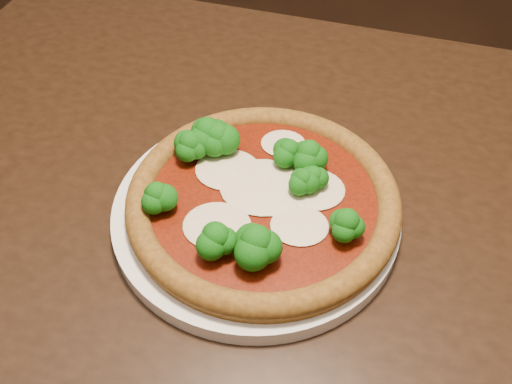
{
  "coord_description": "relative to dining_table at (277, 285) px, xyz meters",
  "views": [
    {
      "loc": [
        0.22,
        -0.4,
        1.22
      ],
      "look_at": [
        0.18,
        -0.0,
        0.79
      ],
      "focal_mm": 40.0,
      "sensor_mm": 36.0,
      "label": 1
    }
  ],
  "objects": [
    {
      "name": "pizza",
      "position": [
        -0.02,
        0.02,
        0.13
      ],
      "size": [
        0.29,
        0.29,
        0.06
      ],
      "rotation": [
        0.0,
        0.0,
        -0.29
      ],
      "color": "brown",
      "rests_on": "plate"
    },
    {
      "name": "plate",
      "position": [
        -0.03,
        0.02,
        0.11
      ],
      "size": [
        0.3,
        0.3,
        0.02
      ],
      "primitive_type": "cylinder",
      "color": "white",
      "rests_on": "dining_table"
    },
    {
      "name": "dining_table",
      "position": [
        0.0,
        0.0,
        0.0
      ],
      "size": [
        1.25,
        1.07,
        0.75
      ],
      "rotation": [
        0.0,
        0.0,
        -0.21
      ],
      "color": "black",
      "rests_on": "floor"
    }
  ]
}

